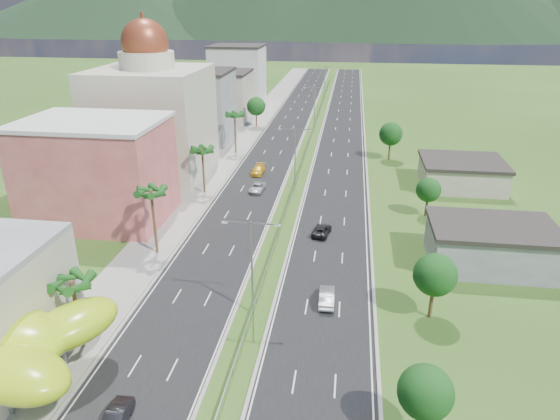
% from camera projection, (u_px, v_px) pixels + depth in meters
% --- Properties ---
extents(ground, '(500.00, 500.00, 0.00)m').
position_uv_depth(ground, '(232.00, 376.00, 45.39)').
color(ground, '#2D5119').
rests_on(ground, ground).
extents(road_left, '(11.00, 260.00, 0.04)m').
position_uv_depth(road_left, '(283.00, 133.00, 128.44)').
color(road_left, black).
rests_on(road_left, ground).
extents(road_right, '(11.00, 260.00, 0.04)m').
position_uv_depth(road_right, '(342.00, 135.00, 126.50)').
color(road_right, black).
rests_on(road_right, ground).
extents(sidewalk_left, '(7.00, 260.00, 0.12)m').
position_uv_depth(sidewalk_left, '(247.00, 131.00, 129.66)').
color(sidewalk_left, gray).
rests_on(sidewalk_left, ground).
extents(median_guardrail, '(0.10, 216.06, 0.76)m').
position_uv_depth(median_guardrail, '(306.00, 151.00, 110.81)').
color(median_guardrail, gray).
rests_on(median_guardrail, ground).
extents(streetlight_median_b, '(6.04, 0.25, 11.00)m').
position_uv_depth(streetlight_median_b, '(252.00, 258.00, 51.88)').
color(streetlight_median_b, gray).
rests_on(streetlight_median_b, ground).
extents(streetlight_median_c, '(6.04, 0.25, 11.00)m').
position_uv_depth(streetlight_median_c, '(295.00, 152.00, 88.37)').
color(streetlight_median_c, gray).
rests_on(streetlight_median_c, ground).
extents(streetlight_median_d, '(6.04, 0.25, 11.00)m').
position_uv_depth(streetlight_median_d, '(315.00, 104.00, 129.41)').
color(streetlight_median_d, gray).
rests_on(streetlight_median_d, ground).
extents(streetlight_median_e, '(6.04, 0.25, 11.00)m').
position_uv_depth(streetlight_median_e, '(325.00, 79.00, 170.45)').
color(streetlight_median_e, gray).
rests_on(streetlight_median_e, ground).
extents(pink_shophouse, '(20.00, 15.00, 15.00)m').
position_uv_depth(pink_shophouse, '(98.00, 173.00, 75.29)').
color(pink_shophouse, '#B84B4D').
rests_on(pink_shophouse, ground).
extents(domed_building, '(20.00, 20.00, 28.70)m').
position_uv_depth(domed_building, '(152.00, 115.00, 94.77)').
color(domed_building, '#BEB99D').
rests_on(domed_building, ground).
extents(midrise_grey, '(16.00, 15.00, 16.00)m').
position_uv_depth(midrise_grey, '(197.00, 107.00, 118.74)').
color(midrise_grey, gray).
rests_on(midrise_grey, ground).
extents(midrise_beige, '(16.00, 15.00, 13.00)m').
position_uv_depth(midrise_beige, '(220.00, 97.00, 139.39)').
color(midrise_beige, '#ABA28D').
rests_on(midrise_beige, ground).
extents(midrise_white, '(16.00, 15.00, 18.00)m').
position_uv_depth(midrise_white, '(238.00, 76.00, 159.40)').
color(midrise_white, silver).
rests_on(midrise_white, ground).
extents(shed_near, '(15.00, 10.00, 5.00)m').
position_uv_depth(shed_near, '(490.00, 247.00, 63.59)').
color(shed_near, gray).
rests_on(shed_near, ground).
extents(shed_far, '(14.00, 12.00, 4.40)m').
position_uv_depth(shed_far, '(461.00, 175.00, 90.81)').
color(shed_far, '#ABA28D').
rests_on(shed_far, ground).
extents(palm_tree_b, '(3.60, 3.60, 8.10)m').
position_uv_depth(palm_tree_b, '(72.00, 285.00, 46.48)').
color(palm_tree_b, '#47301C').
rests_on(palm_tree_b, ground).
extents(palm_tree_c, '(3.60, 3.60, 9.60)m').
position_uv_depth(palm_tree_c, '(151.00, 194.00, 64.16)').
color(palm_tree_c, '#47301C').
rests_on(palm_tree_c, ground).
extents(palm_tree_d, '(3.60, 3.60, 8.60)m').
position_uv_depth(palm_tree_d, '(202.00, 152.00, 85.51)').
color(palm_tree_d, '#47301C').
rests_on(palm_tree_d, ground).
extents(palm_tree_e, '(3.60, 3.60, 9.40)m').
position_uv_depth(palm_tree_e, '(235.00, 116.00, 108.01)').
color(palm_tree_e, '#47301C').
rests_on(palm_tree_e, ground).
extents(leafy_tree_lfar, '(4.90, 4.90, 8.05)m').
position_uv_depth(leafy_tree_lfar, '(256.00, 106.00, 131.88)').
color(leafy_tree_lfar, '#47301C').
rests_on(leafy_tree_lfar, ground).
extents(leafy_tree_ra, '(4.20, 4.20, 6.90)m').
position_uv_depth(leafy_tree_ra, '(426.00, 392.00, 36.90)').
color(leafy_tree_ra, '#47301C').
rests_on(leafy_tree_ra, ground).
extents(leafy_tree_rb, '(4.55, 4.55, 7.47)m').
position_uv_depth(leafy_tree_rb, '(435.00, 275.00, 51.86)').
color(leafy_tree_rb, '#47301C').
rests_on(leafy_tree_rb, ground).
extents(leafy_tree_rc, '(3.85, 3.85, 6.33)m').
position_uv_depth(leafy_tree_rc, '(428.00, 190.00, 77.32)').
color(leafy_tree_rc, '#47301C').
rests_on(leafy_tree_rc, ground).
extents(leafy_tree_rd, '(4.90, 4.90, 8.05)m').
position_uv_depth(leafy_tree_rd, '(391.00, 134.00, 104.73)').
color(leafy_tree_rd, '#47301C').
rests_on(leafy_tree_rd, ground).
extents(mountain_ridge, '(860.00, 140.00, 90.00)m').
position_uv_depth(mountain_ridge, '(412.00, 38.00, 448.05)').
color(mountain_ridge, black).
rests_on(mountain_ridge, ground).
extents(car_dark_left, '(1.73, 4.58, 1.49)m').
position_uv_depth(car_dark_left, '(115.00, 419.00, 39.71)').
color(car_dark_left, black).
rests_on(car_dark_left, road_left).
extents(car_silver_mid_left, '(2.59, 5.05, 1.37)m').
position_uv_depth(car_silver_mid_left, '(257.00, 187.00, 88.86)').
color(car_silver_mid_left, '#B1B3B9').
rests_on(car_silver_mid_left, road_left).
extents(car_yellow_far_left, '(2.33, 5.43, 1.56)m').
position_uv_depth(car_yellow_far_left, '(258.00, 170.00, 97.81)').
color(car_yellow_far_left, gold).
rests_on(car_yellow_far_left, road_left).
extents(car_silver_right, '(1.81, 4.83, 1.57)m').
position_uv_depth(car_silver_right, '(327.00, 297.00, 56.01)').
color(car_silver_right, '#A3A5AB').
rests_on(car_silver_right, road_right).
extents(car_dark_far_right, '(2.96, 5.03, 1.31)m').
position_uv_depth(car_dark_far_right, '(322.00, 230.00, 72.44)').
color(car_dark_far_right, black).
rests_on(car_dark_far_right, road_right).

